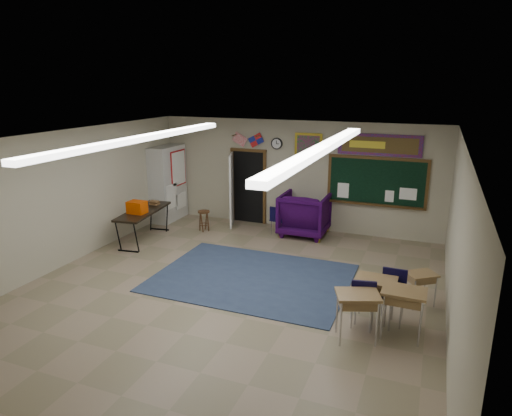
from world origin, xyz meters
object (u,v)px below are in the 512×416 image
at_px(wingback_armchair, 305,214).
at_px(student_desk_front_left, 375,298).
at_px(student_desk_front_right, 420,287).
at_px(wooden_stool, 204,221).
at_px(folding_table, 144,224).

xyz_separation_m(wingback_armchair, student_desk_front_left, (2.39, -4.07, -0.12)).
xyz_separation_m(student_desk_front_right, wooden_stool, (-5.74, 2.39, -0.06)).
height_order(student_desk_front_right, wooden_stool, student_desk_front_right).
distance_m(wingback_armchair, student_desk_front_left, 4.73).
height_order(student_desk_front_left, student_desk_front_right, student_desk_front_left).
bearing_deg(folding_table, student_desk_front_right, -17.04).
relative_size(folding_table, wooden_stool, 3.56).
distance_m(wingback_armchair, wooden_stool, 2.77).
distance_m(student_desk_front_left, student_desk_front_right, 1.18).
bearing_deg(student_desk_front_left, folding_table, 162.11).
xyz_separation_m(wingback_armchair, folding_table, (-3.74, -2.00, -0.13)).
bearing_deg(student_desk_front_left, wooden_stool, 147.34).
relative_size(wingback_armchair, wooden_stool, 2.20).
height_order(folding_table, wooden_stool, folding_table).
relative_size(student_desk_front_left, folding_table, 0.40).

